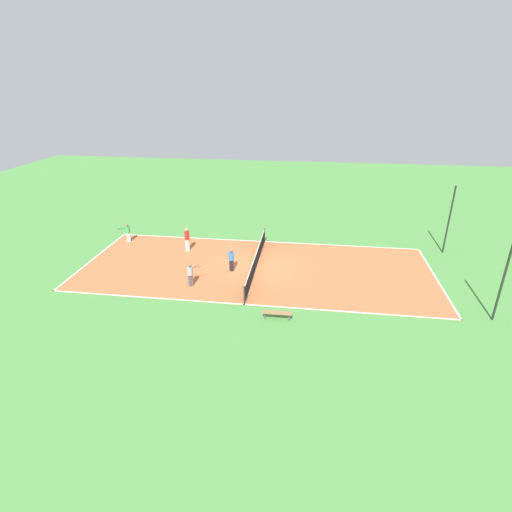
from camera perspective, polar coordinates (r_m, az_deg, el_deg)
ground_plane at (r=27.22m, az=-0.00°, el=-1.73°), size 80.00×80.00×0.00m
court_surface at (r=27.22m, az=-0.00°, el=-1.72°), size 9.92×23.63×0.02m
tennis_net at (r=26.98m, az=-0.00°, el=-0.62°), size 9.72×0.10×1.10m
bench at (r=21.43m, az=3.02°, el=-8.17°), size 0.36×1.60×0.45m
player_coach_red at (r=30.05m, az=-9.82°, el=2.60°), size 0.45×0.45×1.78m
player_baseline_gray at (r=24.84m, az=-9.37°, el=-2.45°), size 0.93×0.85×1.51m
player_far_green at (r=33.02m, az=-17.88°, el=3.36°), size 0.72×0.98×1.47m
player_near_blue at (r=26.49m, az=-3.56°, el=-0.36°), size 0.51×0.51×1.57m
tennis_ball_near_net at (r=25.02m, az=-5.97°, el=-4.16°), size 0.07×0.07×0.07m
tennis_ball_midcourt at (r=27.52m, az=-7.28°, el=-1.51°), size 0.07×0.07×0.07m
fence_post_back_left at (r=32.01m, az=25.85°, el=4.63°), size 0.12×0.12×5.04m
fence_post_back_right at (r=23.96m, az=31.89°, el=-2.63°), size 0.12×0.12×5.04m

